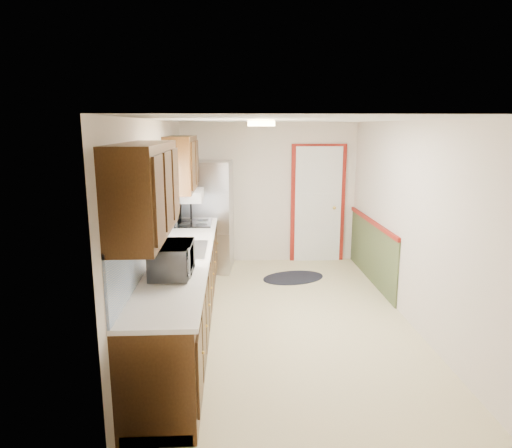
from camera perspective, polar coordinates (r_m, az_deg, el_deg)
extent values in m
cube|color=beige|center=(5.80, 3.51, -11.58)|extent=(3.20, 5.20, 0.12)
cube|color=white|center=(5.31, 3.85, 12.86)|extent=(3.20, 5.20, 0.12)
cube|color=beige|center=(7.88, 1.62, 3.87)|extent=(3.20, 0.10, 2.40)
cube|color=beige|center=(3.06, 9.03, -9.66)|extent=(3.20, 0.10, 2.40)
cube|color=beige|center=(5.47, -12.14, -0.07)|extent=(0.10, 5.20, 2.40)
cube|color=beige|center=(5.80, 18.58, 0.25)|extent=(0.10, 5.20, 2.40)
cube|color=#341E0B|center=(5.35, -9.08, -8.59)|extent=(0.60, 4.00, 0.90)
cube|color=white|center=(5.20, -9.09, -3.74)|extent=(0.63, 4.00, 0.04)
cube|color=#5082C4|center=(5.17, -12.54, -0.60)|extent=(0.02, 4.00, 0.55)
cube|color=#341E0B|center=(3.78, -13.74, 4.13)|extent=(0.35, 1.40, 0.75)
cube|color=#341E0B|center=(6.44, -9.29, 7.47)|extent=(0.35, 1.20, 0.75)
cube|color=white|center=(5.20, -12.53, 4.00)|extent=(0.02, 1.00, 0.90)
cube|color=#C35224|center=(5.16, -12.21, 7.86)|extent=(0.05, 1.12, 0.24)
cube|color=#B7B7BC|center=(5.29, -9.04, -3.19)|extent=(0.52, 0.82, 0.02)
cube|color=white|center=(6.53, -8.67, 3.58)|extent=(0.45, 0.60, 0.15)
cube|color=maroon|center=(7.99, 7.72, 2.43)|extent=(0.94, 0.05, 2.08)
cube|color=white|center=(7.97, 7.75, 2.40)|extent=(0.80, 0.04, 2.00)
cube|color=#404C2B|center=(7.20, 14.23, -3.39)|extent=(0.02, 2.30, 0.90)
cube|color=maroon|center=(7.09, 14.32, 0.27)|extent=(0.04, 2.30, 0.06)
cylinder|color=#FFD88C|center=(5.09, 0.67, 12.47)|extent=(0.30, 0.30, 0.06)
imported|color=white|center=(4.38, -10.47, -3.98)|extent=(0.32, 0.56, 0.38)
cube|color=#B7B7BC|center=(7.48, -5.94, 0.98)|extent=(0.81, 0.77, 1.79)
cylinder|color=black|center=(7.13, -8.07, -0.35)|extent=(0.02, 0.02, 1.25)
ellipsoid|color=black|center=(7.22, 4.69, -6.69)|extent=(1.13, 0.91, 0.01)
cube|color=black|center=(6.70, -7.75, 0.12)|extent=(0.51, 0.61, 0.02)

